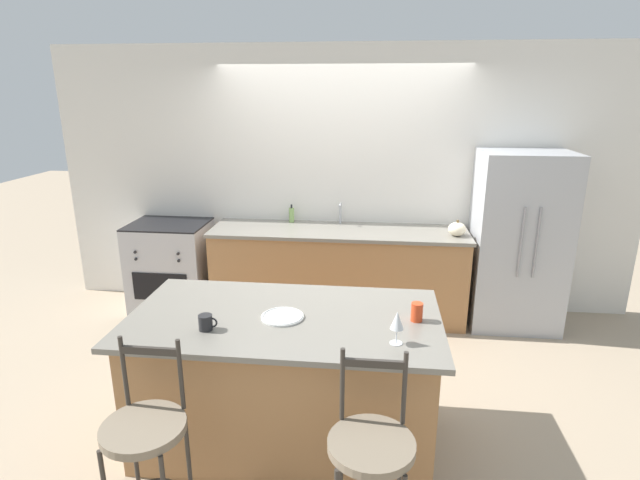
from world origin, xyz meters
name	(u,v)px	position (x,y,z in m)	size (l,w,h in m)	color
ground_plane	(335,330)	(0.00, 0.00, 0.00)	(18.00, 18.00, 0.00)	tan
wall_back	(342,181)	(0.00, 0.73, 1.35)	(6.00, 0.07, 2.70)	silver
back_counter	(338,272)	(0.00, 0.39, 0.46)	(2.56, 0.71, 0.92)	#A87547
sink_faucet	(340,211)	(0.00, 0.60, 1.06)	(0.02, 0.13, 0.22)	#ADAFB5
kitchen_island	(286,378)	(-0.19, -1.60, 0.45)	(1.95, 1.06, 0.90)	#A87547
refrigerator	(518,241)	(1.74, 0.38, 0.86)	(0.84, 0.69, 1.72)	#ADAFB5
oven_range	(172,265)	(-1.78, 0.39, 0.46)	(0.79, 0.66, 0.93)	#B7B7BC
bar_stool_near	(146,443)	(-0.75, -2.41, 0.56)	(0.42, 0.42, 1.07)	#332D28
bar_stool_far	(371,461)	(0.37, -2.41, 0.56)	(0.42, 0.42, 1.07)	#332D28
dinner_plate	(283,316)	(-0.20, -1.63, 0.91)	(0.27, 0.27, 0.02)	white
wine_glass	(397,321)	(0.49, -1.88, 1.04)	(0.08, 0.08, 0.19)	white
coffee_mug	(206,322)	(-0.61, -1.83, 0.95)	(0.11, 0.08, 0.09)	#232326
tumbler_cup	(417,312)	(0.63, -1.57, 0.96)	(0.07, 0.07, 0.12)	red
pumpkin_decoration	(457,229)	(1.14, 0.28, 0.99)	(0.17, 0.17, 0.16)	beige
soap_bottle	(292,215)	(-0.51, 0.61, 1.00)	(0.05, 0.05, 0.19)	#89B260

